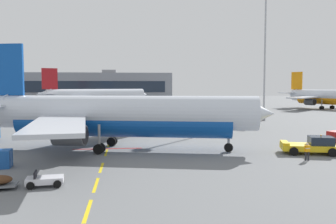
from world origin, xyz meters
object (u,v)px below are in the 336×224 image
(apron_light_mast_far, at_px, (265,37))
(pushback_tug, at_px, (312,145))
(airliner_foreground, at_px, (118,115))
(ground_crew_worker, at_px, (307,150))
(uld_cargo_container, at_px, (2,159))
(airliner_far_center, at_px, (331,97))
(airliner_mid_left, at_px, (95,96))
(catering_truck, at_px, (234,118))

(apron_light_mast_far, bearing_deg, pushback_tug, -103.50)
(airliner_foreground, bearing_deg, apron_light_mast_far, 46.67)
(apron_light_mast_far, bearing_deg, airliner_foreground, -133.33)
(ground_crew_worker, bearing_deg, uld_cargo_container, 179.78)
(airliner_foreground, relative_size, pushback_tug, 5.28)
(airliner_foreground, distance_m, pushback_tug, 21.64)
(airliner_far_center, bearing_deg, airliner_foreground, -135.06)
(airliner_mid_left, distance_m, catering_truck, 60.17)
(catering_truck, bearing_deg, pushback_tug, -87.68)
(airliner_foreground, relative_size, airliner_mid_left, 1.00)
(pushback_tug, distance_m, uld_cargo_container, 31.17)
(airliner_foreground, height_order, ground_crew_worker, airliner_foreground)
(pushback_tug, relative_size, apron_light_mast_far, 0.23)
(uld_cargo_container, bearing_deg, pushback_tug, 5.89)
(airliner_mid_left, xyz_separation_m, apron_light_mast_far, (38.46, -41.86, 13.34))
(airliner_foreground, xyz_separation_m, airliner_far_center, (64.15, 64.02, -0.03))
(catering_truck, bearing_deg, ground_crew_worker, -92.63)
(airliner_far_center, distance_m, uld_cargo_container, 103.47)
(airliner_far_center, relative_size, uld_cargo_container, 19.14)
(apron_light_mast_far, bearing_deg, uld_cargo_container, -135.28)
(catering_truck, xyz_separation_m, uld_cargo_container, (-29.99, -28.35, -0.85))
(pushback_tug, distance_m, ground_crew_worker, 4.04)
(airliner_mid_left, height_order, ground_crew_worker, airliner_mid_left)
(airliner_mid_left, bearing_deg, ground_crew_worker, -71.32)
(airliner_far_center, height_order, catering_truck, airliner_far_center)
(ground_crew_worker, distance_m, apron_light_mast_far, 44.06)
(airliner_mid_left, distance_m, ground_crew_worker, 85.83)
(airliner_foreground, xyz_separation_m, apron_light_mast_far, (29.55, 31.32, 13.45))
(uld_cargo_container, distance_m, apron_light_mast_far, 58.24)
(airliner_foreground, bearing_deg, catering_truck, 45.75)
(catering_truck, relative_size, uld_cargo_container, 3.89)
(pushback_tug, distance_m, catering_truck, 25.19)
(pushback_tug, xyz_separation_m, uld_cargo_container, (-31.00, -3.20, -0.10))
(airliner_foreground, xyz_separation_m, ground_crew_worker, (18.56, -8.07, -2.95))
(airliner_far_center, bearing_deg, airliner_mid_left, 172.85)
(pushback_tug, height_order, airliner_far_center, airliner_far_center)
(uld_cargo_container, bearing_deg, airliner_mid_left, 89.14)
(airliner_mid_left, height_order, airliner_far_center, airliner_mid_left)
(airliner_mid_left, relative_size, airliner_far_center, 1.04)
(ground_crew_worker, height_order, apron_light_mast_far, apron_light_mast_far)
(airliner_foreground, relative_size, ground_crew_worker, 19.86)
(ground_crew_worker, xyz_separation_m, uld_cargo_container, (-28.68, 0.11, -0.20))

